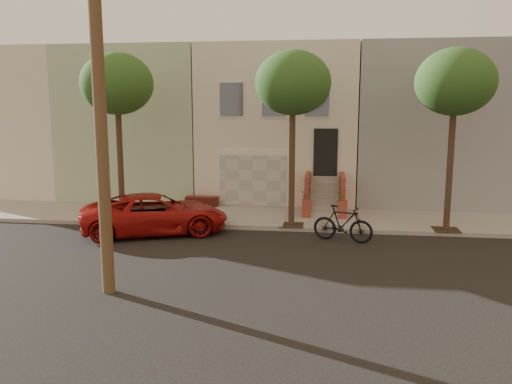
# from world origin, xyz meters

# --- Properties ---
(ground) EXTENTS (90.00, 90.00, 0.00)m
(ground) POSITION_xyz_m (0.00, 0.00, 0.00)
(ground) COLOR black
(ground) RESTS_ON ground
(sidewalk) EXTENTS (40.00, 3.70, 0.15)m
(sidewalk) POSITION_xyz_m (0.00, 5.35, 0.07)
(sidewalk) COLOR #9A968C
(sidewalk) RESTS_ON ground
(house_row) EXTENTS (33.10, 11.70, 7.00)m
(house_row) POSITION_xyz_m (0.00, 11.19, 3.64)
(house_row) COLOR #BDB0A1
(house_row) RESTS_ON sidewalk
(tree_left) EXTENTS (2.70, 2.57, 6.30)m
(tree_left) POSITION_xyz_m (-5.50, 3.90, 5.26)
(tree_left) COLOR #2D2116
(tree_left) RESTS_ON sidewalk
(tree_mid) EXTENTS (2.70, 2.57, 6.30)m
(tree_mid) POSITION_xyz_m (1.00, 3.90, 5.26)
(tree_mid) COLOR #2D2116
(tree_mid) RESTS_ON sidewalk
(tree_right) EXTENTS (2.70, 2.57, 6.30)m
(tree_right) POSITION_xyz_m (6.50, 3.90, 5.26)
(tree_right) COLOR #2D2116
(tree_right) RESTS_ON sidewalk
(pickup_truck) EXTENTS (5.62, 4.03, 1.42)m
(pickup_truck) POSITION_xyz_m (-3.76, 2.63, 0.71)
(pickup_truck) COLOR #A31311
(pickup_truck) RESTS_ON ground
(motorcycle) EXTENTS (2.11, 1.13, 1.22)m
(motorcycle) POSITION_xyz_m (2.82, 2.38, 0.61)
(motorcycle) COLOR black
(motorcycle) RESTS_ON ground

